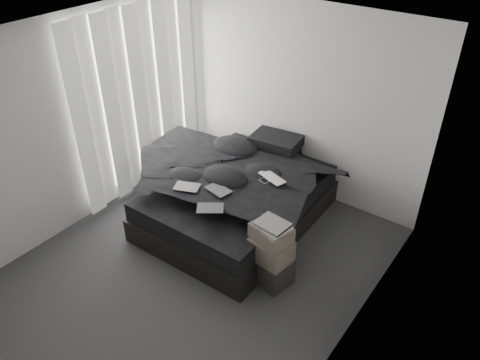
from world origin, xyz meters
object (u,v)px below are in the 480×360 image
Objects in this scene: box_lower at (270,268)px; side_stand at (181,174)px; laptop at (269,174)px; bed at (237,210)px.

side_stand is at bearing 161.05° from box_lower.
side_stand is (-1.40, -0.06, -0.51)m from laptop.
box_lower is (0.95, -0.65, 0.01)m from bed.
laptop is at bearing 2.33° from side_stand.
box_lower is (1.92, -0.66, -0.17)m from side_stand.
bed is 6.24× the size of laptop.
laptop is 0.83× the size of box_lower.
box_lower is at bearing -37.00° from laptop.
bed is 0.81m from laptop.
laptop is (0.42, 0.06, 0.68)m from bed.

